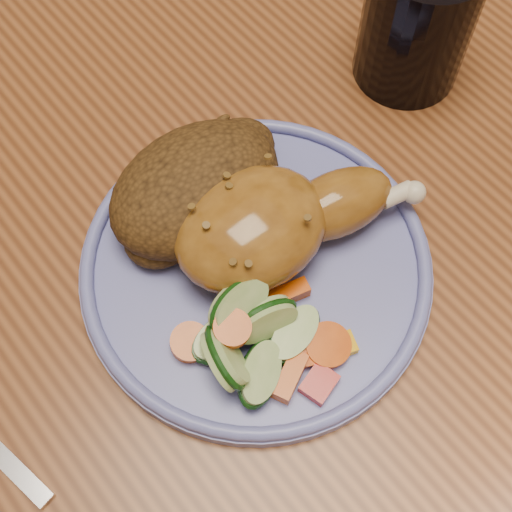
% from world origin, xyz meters
% --- Properties ---
extents(ground, '(4.00, 4.00, 0.00)m').
position_xyz_m(ground, '(0.00, 0.00, 0.00)').
color(ground, '#532E1C').
rests_on(ground, ground).
extents(dining_table, '(0.90, 1.40, 0.75)m').
position_xyz_m(dining_table, '(0.00, 0.00, 0.67)').
color(dining_table, brown).
rests_on(dining_table, ground).
extents(plate, '(0.25, 0.25, 0.01)m').
position_xyz_m(plate, '(-0.08, -0.06, 0.76)').
color(plate, '#6064AF').
rests_on(plate, dining_table).
extents(plate_rim, '(0.25, 0.25, 0.01)m').
position_xyz_m(plate_rim, '(-0.08, -0.06, 0.77)').
color(plate_rim, '#6064AF').
rests_on(plate_rim, plate).
extents(chicken_leg, '(0.18, 0.11, 0.06)m').
position_xyz_m(chicken_leg, '(-0.06, -0.06, 0.79)').
color(chicken_leg, '#905C1E').
rests_on(chicken_leg, plate).
extents(rice_pilaf, '(0.14, 0.10, 0.06)m').
position_xyz_m(rice_pilaf, '(-0.08, 0.00, 0.78)').
color(rice_pilaf, '#462C11').
rests_on(rice_pilaf, plate).
extents(vegetable_pile, '(0.10, 0.10, 0.05)m').
position_xyz_m(vegetable_pile, '(-0.12, -0.11, 0.78)').
color(vegetable_pile, '#A50A05').
rests_on(vegetable_pile, plate).
extents(drinking_glass, '(0.09, 0.09, 0.11)m').
position_xyz_m(drinking_glass, '(0.14, 0.00, 0.81)').
color(drinking_glass, black).
rests_on(drinking_glass, dining_table).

